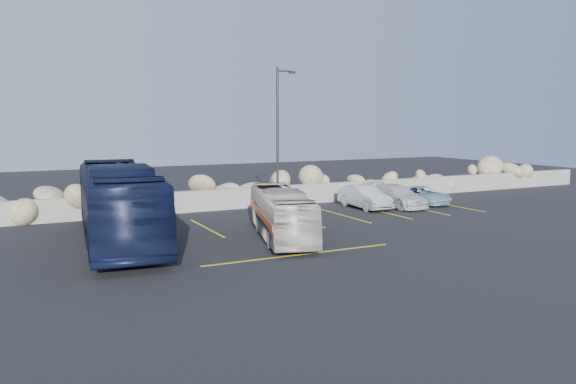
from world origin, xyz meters
name	(u,v)px	position (x,y,z in m)	size (l,w,h in m)	color
ground	(326,253)	(0.00, 0.00, 0.00)	(90.00, 90.00, 0.00)	black
seawall	(220,200)	(0.00, 12.00, 0.60)	(60.00, 0.40, 1.20)	gray
riprap_pile	(213,185)	(0.00, 13.20, 1.30)	(54.00, 2.80, 2.60)	#978263
parking_lines	(348,221)	(4.64, 5.57, 0.01)	(18.16, 9.36, 0.01)	gold
lamppost	(278,136)	(2.56, 9.50, 4.30)	(1.14, 0.18, 8.00)	#2B2826
vintage_bus	(281,213)	(-0.27, 3.38, 1.08)	(1.81, 7.73, 2.15)	beige
tour_coach	(119,203)	(-6.76, 5.72, 1.65)	(2.77, 11.84, 3.30)	black
car_b	(365,197)	(7.79, 8.70, 0.67)	(1.41, 4.05, 1.33)	#B5B5BA
car_c	(396,196)	(9.82, 8.42, 0.66)	(1.85, 4.54, 1.32)	silver
car_d	(423,195)	(12.04, 8.57, 0.54)	(1.79, 3.88, 1.08)	#86A7BE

